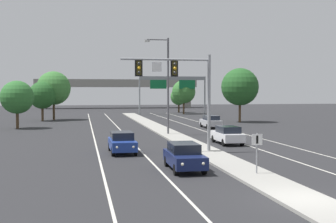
{
  "coord_description": "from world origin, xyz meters",
  "views": [
    {
      "loc": [
        -9.1,
        -17.22,
        4.66
      ],
      "look_at": [
        -3.2,
        13.69,
        3.2
      ],
      "focal_mm": 48.0,
      "sensor_mm": 36.0,
      "label": 1
    }
  ],
  "objects": [
    {
      "name": "street_lamp_median",
      "position": [
        -0.51,
        28.91,
        5.79
      ],
      "size": [
        2.58,
        0.28,
        10.0
      ],
      "color": "#4C4C51",
      "rests_on": "median_island"
    },
    {
      "name": "ground_plane",
      "position": [
        0.0,
        0.0,
        0.0
      ],
      "size": [
        260.0,
        260.0,
        0.0
      ],
      "primitive_type": "plane",
      "color": "#28282B"
    },
    {
      "name": "tree_far_left_a",
      "position": [
        -16.99,
        40.36,
        3.86
      ],
      "size": [
        4.08,
        4.08,
        5.91
      ],
      "color": "#4C3823",
      "rests_on": "ground"
    },
    {
      "name": "median_sign_post",
      "position": [
        0.23,
        5.77,
        1.59
      ],
      "size": [
        0.6,
        0.1,
        2.2
      ],
      "color": "gray",
      "rests_on": "median_island"
    },
    {
      "name": "tree_far_right_c",
      "position": [
        11.18,
        76.6,
        3.38
      ],
      "size": [
        3.58,
        3.58,
        5.18
      ],
      "color": "#4C3823",
      "rests_on": "ground"
    },
    {
      "name": "car_receding_white",
      "position": [
        3.31,
        20.07,
        0.82
      ],
      "size": [
        1.82,
        4.47,
        1.58
      ],
      "color": "silver",
      "rests_on": "ground"
    },
    {
      "name": "tree_far_left_b",
      "position": [
        -15.17,
        54.23,
        3.97
      ],
      "size": [
        4.2,
        4.2,
        6.08
      ],
      "color": "#4C3823",
      "rests_on": "ground"
    },
    {
      "name": "median_island",
      "position": [
        0.0,
        18.0,
        0.07
      ],
      "size": [
        2.4,
        110.0,
        0.15
      ],
      "primitive_type": "cube",
      "color": "#9E9B93",
      "rests_on": "ground"
    },
    {
      "name": "tree_far_left_c",
      "position": [
        -13.59,
        56.14,
        5.06
      ],
      "size": [
        5.35,
        5.35,
        7.74
      ],
      "color": "#4C3823",
      "rests_on": "ground"
    },
    {
      "name": "car_oncoming_blue",
      "position": [
        -6.22,
        16.2,
        0.82
      ],
      "size": [
        1.86,
        4.49,
        1.58
      ],
      "color": "navy",
      "rests_on": "ground"
    },
    {
      "name": "tree_far_right_b",
      "position": [
        10.84,
        70.45,
        4.44
      ],
      "size": [
        4.69,
        4.69,
        6.79
      ],
      "color": "#4C3823",
      "rests_on": "ground"
    },
    {
      "name": "tree_far_right_a",
      "position": [
        13.77,
        45.89,
        5.23
      ],
      "size": [
        5.53,
        5.53,
        8.0
      ],
      "color": "#4C3823",
      "rests_on": "ground"
    },
    {
      "name": "overhead_signal_mast",
      "position": [
        -1.9,
        15.2,
        5.31
      ],
      "size": [
        6.73,
        0.44,
        7.2
      ],
      "color": "gray",
      "rests_on": "median_island"
    },
    {
      "name": "lane_stripe_receding_center",
      "position": [
        4.7,
        25.0,
        0.0
      ],
      "size": [
        0.14,
        100.0,
        0.01
      ],
      "primitive_type": "cube",
      "color": "silver",
      "rests_on": "ground"
    },
    {
      "name": "highway_sign_gantry",
      "position": [
        8.2,
        68.52,
        6.16
      ],
      "size": [
        13.28,
        0.42,
        7.5
      ],
      "color": "gray",
      "rests_on": "ground"
    },
    {
      "name": "car_oncoming_navy",
      "position": [
        -3.26,
        8.31,
        0.82
      ],
      "size": [
        1.87,
        4.49,
        1.58
      ],
      "color": "#141E4C",
      "rests_on": "ground"
    },
    {
      "name": "lane_stripe_oncoming_center",
      "position": [
        -4.7,
        25.0,
        0.0
      ],
      "size": [
        0.14,
        100.0,
        0.01
      ],
      "primitive_type": "cube",
      "color": "silver",
      "rests_on": "ground"
    },
    {
      "name": "car_receding_silver",
      "position": [
        6.65,
        36.72,
        0.82
      ],
      "size": [
        1.88,
        4.49,
        1.58
      ],
      "color": "#B7B7BC",
      "rests_on": "ground"
    },
    {
      "name": "edge_stripe_right",
      "position": [
        8.0,
        25.0,
        0.0
      ],
      "size": [
        0.14,
        100.0,
        0.01
      ],
      "primitive_type": "cube",
      "color": "silver",
      "rests_on": "ground"
    },
    {
      "name": "overpass_bridge",
      "position": [
        0.0,
        103.24,
        5.78
      ],
      "size": [
        42.4,
        6.4,
        7.65
      ],
      "color": "gray",
      "rests_on": "ground"
    },
    {
      "name": "edge_stripe_left",
      "position": [
        -8.0,
        25.0,
        0.0
      ],
      "size": [
        0.14,
        100.0,
        0.01
      ],
      "primitive_type": "cube",
      "color": "silver",
      "rests_on": "ground"
    }
  ]
}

